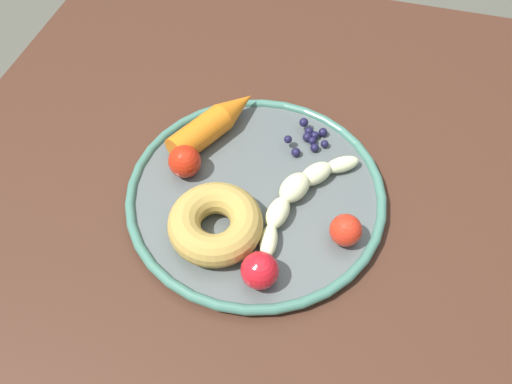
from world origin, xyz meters
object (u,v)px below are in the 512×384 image
(plate, at_px, (256,193))
(tomato_mid, at_px, (260,270))
(dining_table, at_px, (238,234))
(blueberry_pile, at_px, (309,138))
(banana, at_px, (299,194))
(tomato_near, at_px, (184,164))
(tomato_far, at_px, (346,230))
(carrot_orange, at_px, (215,123))
(donut, at_px, (216,224))

(plate, xyz_separation_m, tomato_mid, (-0.11, -0.03, 0.02))
(dining_table, distance_m, blueberry_pile, 0.17)
(plate, relative_size, banana, 1.81)
(tomato_near, xyz_separation_m, tomato_far, (-0.04, -0.21, -0.00))
(tomato_mid, height_order, tomato_far, tomato_mid)
(carrot_orange, relative_size, tomato_near, 3.43)
(banana, relative_size, blueberry_pile, 3.03)
(carrot_orange, distance_m, donut, 0.16)
(banana, height_order, tomato_near, tomato_near)
(plate, height_order, donut, donut)
(dining_table, relative_size, tomato_far, 24.54)
(carrot_orange, bearing_deg, tomato_mid, -149.87)
(plate, relative_size, tomato_mid, 7.72)
(tomato_near, xyz_separation_m, tomato_mid, (-0.12, -0.13, 0.00))
(donut, height_order, tomato_far, same)
(carrot_orange, bearing_deg, blueberry_pile, -82.22)
(tomato_far, bearing_deg, donut, 101.84)
(dining_table, xyz_separation_m, tomato_near, (-0.00, 0.06, 0.14))
(carrot_orange, xyz_separation_m, tomato_near, (-0.08, 0.02, 0.00))
(banana, distance_m, tomato_far, 0.07)
(blueberry_pile, bearing_deg, banana, -175.96)
(banana, relative_size, tomato_far, 4.71)
(tomato_mid, bearing_deg, dining_table, 27.95)
(dining_table, distance_m, banana, 0.16)
(banana, relative_size, carrot_orange, 1.25)
(plate, relative_size, donut, 2.93)
(banana, bearing_deg, dining_table, 86.01)
(blueberry_pile, bearing_deg, donut, 155.92)
(tomato_near, relative_size, tomato_mid, 0.99)
(carrot_orange, bearing_deg, banana, -121.20)
(plate, xyz_separation_m, blueberry_pile, (0.10, -0.05, 0.01))
(tomato_far, bearing_deg, carrot_orange, 58.32)
(dining_table, height_order, plate, plate)
(plate, distance_m, banana, 0.05)
(plate, distance_m, tomato_near, 0.10)
(tomato_near, bearing_deg, banana, -90.71)
(dining_table, relative_size, tomato_mid, 22.18)
(donut, bearing_deg, banana, -49.22)
(blueberry_pile, bearing_deg, dining_table, 140.20)
(plate, bearing_deg, banana, -87.73)
(tomato_near, bearing_deg, plate, -92.39)
(donut, bearing_deg, tomato_mid, -125.55)
(plate, distance_m, carrot_orange, 0.11)
(donut, bearing_deg, tomato_near, 42.28)
(tomato_far, bearing_deg, tomato_mid, 132.99)
(banana, distance_m, carrot_orange, 0.15)
(plate, bearing_deg, dining_table, 75.09)
(dining_table, xyz_separation_m, blueberry_pile, (0.09, -0.07, 0.13))
(blueberry_pile, bearing_deg, plate, 154.94)
(banana, height_order, blueberry_pile, banana)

